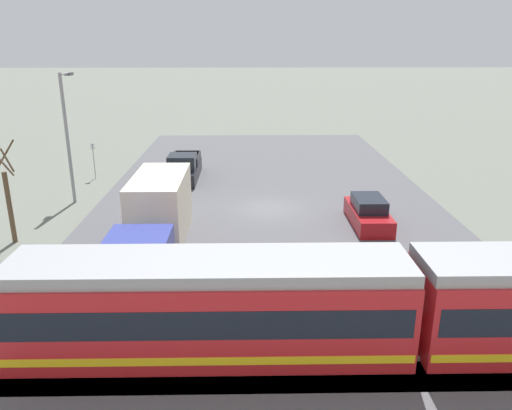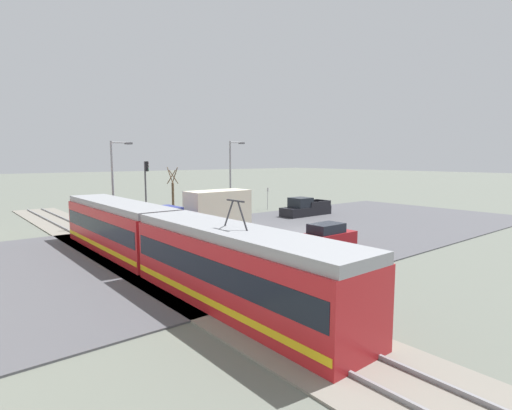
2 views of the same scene
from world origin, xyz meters
The scene contains 10 objects.
ground_plane centered at (0.00, 0.00, 0.00)m, with size 320.00×320.00×0.00m, color #60665B.
road_surface centered at (0.00, 0.00, 0.04)m, with size 21.00×48.17×0.08m.
rail_bed centered at (0.00, 14.23, 0.05)m, with size 59.43×4.40×0.22m.
light_rail_tram centered at (-3.96, 14.23, 1.63)m, with size 25.30×2.82×4.33m.
box_truck centered at (5.66, 5.58, 1.56)m, with size 2.55×9.36×3.20m.
pickup_truck centered at (5.86, -6.85, 0.80)m, with size 2.07×5.80×1.92m.
sedan_car_0 centered at (-5.29, 2.77, 0.72)m, with size 1.81×4.57×1.55m.
street_tree centered at (12.98, 4.75, 2.36)m, with size 1.22×1.01×5.17m.
street_lamp_near_crossing centered at (12.08, -1.90, 4.56)m, with size 0.36×1.95×7.88m.
no_parking_sign centered at (12.40, -7.32, 1.56)m, with size 0.32×0.08×2.60m.
Camera 1 is at (1.26, 28.20, 9.68)m, focal length 35.00 mm.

